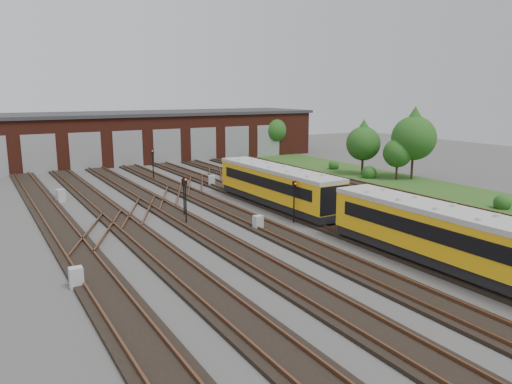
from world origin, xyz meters
TOP-DOWN VIEW (x-y plane):
  - ground at (0.00, 0.00)m, footprint 120.00×120.00m
  - track_network at (-0.17, 0.59)m, footprint 30.40×70.00m
  - maintenance_shed at (-0.01, 39.97)m, footprint 51.00×12.50m
  - grass_verge at (19.00, 10.00)m, footprint 8.00×55.00m
  - metro_train at (2.00, -9.46)m, footprint 2.70×46.14m
  - signal_mast_0 at (-6.20, 5.29)m, footprint 0.27×0.25m
  - signal_mast_1 at (-5.50, 7.39)m, footprint 0.29×0.28m
  - signal_mast_2 at (-2.42, 23.46)m, footprint 0.31×0.30m
  - signal_mast_3 at (0.56, 2.03)m, footprint 0.28×0.27m
  - relay_cabinet_0 at (-15.00, -2.69)m, footprint 0.61×0.51m
  - relay_cabinet_1 at (-12.54, 17.28)m, footprint 0.79×0.72m
  - relay_cabinet_2 at (-2.56, 1.67)m, footprint 0.62×0.53m
  - relay_cabinet_3 at (1.43, 17.46)m, footprint 0.76×0.70m
  - relay_cabinet_4 at (11.40, 10.05)m, footprint 0.61×0.55m
  - tree_0 at (19.44, 35.00)m, footprint 3.78×3.78m
  - tree_1 at (18.51, 15.00)m, footprint 3.71×3.71m
  - tree_2 at (21.26, 10.45)m, footprint 4.58×4.58m
  - tree_3 at (19.63, 11.02)m, footprint 2.98×2.98m
  - bush_0 at (17.10, -2.73)m, footprint 1.35×1.35m
  - bush_1 at (17.78, 13.11)m, footprint 1.57×1.57m
  - bush_2 at (18.45, 19.86)m, footprint 1.24×1.24m

SIDE VIEW (x-z plane):
  - ground at x=0.00m, z-range 0.00..0.00m
  - grass_verge at x=19.00m, z-range 0.00..0.05m
  - track_network at x=-0.17m, z-range -0.06..0.27m
  - relay_cabinet_4 at x=11.40m, z-range 0.00..0.88m
  - relay_cabinet_2 at x=-2.56m, z-range 0.00..0.98m
  - relay_cabinet_0 at x=-15.00m, z-range 0.00..1.02m
  - relay_cabinet_3 at x=1.43m, z-range 0.00..1.03m
  - relay_cabinet_1 at x=-12.54m, z-range 0.00..1.09m
  - bush_2 at x=18.45m, z-range 0.00..1.24m
  - bush_0 at x=17.10m, z-range 0.00..1.35m
  - bush_1 at x=17.78m, z-range 0.00..1.57m
  - metro_train at x=2.00m, z-range 0.37..3.28m
  - signal_mast_1 at x=-5.50m, z-range 0.42..3.30m
  - signal_mast_3 at x=0.56m, z-range 0.43..3.40m
  - signal_mast_2 at x=-2.42m, z-range 0.47..3.70m
  - signal_mast_0 at x=-6.20m, z-range 0.47..3.84m
  - tree_3 at x=19.63m, z-range 0.70..5.63m
  - maintenance_shed at x=-0.01m, z-range 0.03..6.38m
  - tree_1 at x=18.51m, z-range 0.87..7.02m
  - tree_0 at x=19.44m, z-range 0.89..7.16m
  - tree_2 at x=21.26m, z-range 1.08..8.67m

